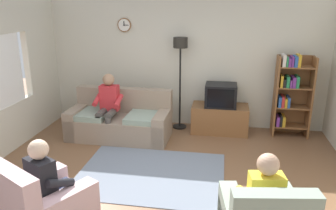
% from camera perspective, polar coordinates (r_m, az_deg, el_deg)
% --- Properties ---
extents(ground_plane, '(12.00, 12.00, 0.00)m').
position_cam_1_polar(ground_plane, '(4.92, -0.99, -13.67)').
color(ground_plane, brown).
extents(back_wall_assembly, '(6.20, 0.17, 2.70)m').
position_cam_1_polar(back_wall_assembly, '(6.95, 2.97, 7.56)').
color(back_wall_assembly, beige).
rests_on(back_wall_assembly, ground_plane).
extents(couch, '(1.92, 0.93, 0.90)m').
position_cam_1_polar(couch, '(6.50, -8.14, -2.79)').
color(couch, gray).
rests_on(couch, ground_plane).
extents(tv_stand, '(1.10, 0.56, 0.55)m').
position_cam_1_polar(tv_stand, '(6.78, 8.75, -2.30)').
color(tv_stand, brown).
rests_on(tv_stand, ground_plane).
extents(tv, '(0.60, 0.49, 0.44)m').
position_cam_1_polar(tv, '(6.61, 8.94, 1.66)').
color(tv, black).
rests_on(tv, tv_stand).
extents(bookshelf, '(0.68, 0.36, 1.59)m').
position_cam_1_polar(bookshelf, '(6.79, 20.02, 2.02)').
color(bookshelf, brown).
rests_on(bookshelf, ground_plane).
extents(floor_lamp, '(0.28, 0.28, 1.85)m').
position_cam_1_polar(floor_lamp, '(6.63, 2.10, 7.97)').
color(floor_lamp, black).
rests_on(floor_lamp, ground_plane).
extents(armchair_near_window, '(1.13, 1.16, 0.90)m').
position_cam_1_polar(armchair_near_window, '(4.22, -20.10, -16.03)').
color(armchair_near_window, beige).
rests_on(armchair_near_window, ground_plane).
extents(area_rug, '(2.20, 1.70, 0.01)m').
position_cam_1_polar(area_rug, '(5.23, -2.92, -11.58)').
color(area_rug, slate).
rests_on(area_rug, ground_plane).
extents(person_on_couch, '(0.52, 0.54, 1.24)m').
position_cam_1_polar(person_on_couch, '(6.34, -10.16, 0.26)').
color(person_on_couch, red).
rests_on(person_on_couch, ground_plane).
extents(person_in_left_armchair, '(0.61, 0.63, 1.12)m').
position_cam_1_polar(person_in_left_armchair, '(4.10, -19.49, -11.88)').
color(person_in_left_armchair, black).
rests_on(person_in_left_armchair, ground_plane).
extents(person_in_right_armchair, '(0.55, 0.58, 1.12)m').
position_cam_1_polar(person_in_right_armchair, '(3.73, 15.73, -14.59)').
color(person_in_right_armchair, yellow).
rests_on(person_in_right_armchair, ground_plane).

